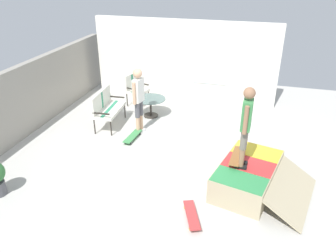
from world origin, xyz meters
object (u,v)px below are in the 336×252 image
Objects in this scene: skate_ramp at (249,176)px; skateboard_by_bench at (133,136)px; person_skater at (246,122)px; person_watching at (138,96)px; patio_bench at (106,105)px; patio_table at (151,104)px; patio_chair_near_house at (135,86)px; skateboard_on_ramp at (237,156)px; skateboard_spare at (192,215)px.

skate_ramp reaches higher than skateboard_by_bench.
person_watching is at bearing 57.14° from person_skater.
person_watching is at bearing -97.25° from patio_bench.
skate_ramp is 2.39× the size of patio_table.
skate_ramp is at bearing -112.80° from skateboard_by_bench.
person_watching reaches higher than skate_ramp.
patio_chair_near_house is 2.03m from person_watching.
patio_chair_near_house is 1.26× the size of skateboard_on_ramp.
patio_table is 0.50× the size of person_watching.
patio_bench is at bearing 45.15° from skateboard_spare.
patio_chair_near_house is 0.61× the size of person_skater.
person_skater is at bearing -115.62° from skateboard_by_bench.
skateboard_spare is at bearing -134.85° from patio_bench.
patio_bench is at bearing 65.23° from skate_ramp.
person_skater is 0.91m from skateboard_on_ramp.
skateboard_by_bench is (-1.52, 0.01, -0.32)m from patio_table.
patio_table reaches higher than skateboard_by_bench.
person_skater is at bearing -33.00° from skateboard_spare.
person_watching is 2.21× the size of skateboard_on_ramp.
person_skater reaches higher than patio_chair_near_house.
skateboard_on_ramp reaches higher than skateboard_by_bench.
patio_chair_near_house is 1.25× the size of skateboard_spare.
person_watching is 3.79m from skateboard_spare.
patio_bench is 4.18m from skateboard_on_ramp.
patio_chair_near_house reaches higher than skateboard_by_bench.
skateboard_on_ramp is at bearing 70.49° from skate_ramp.
patio_table is (-0.74, -0.79, -0.21)m from patio_chair_near_house.
person_watching is at bearing -155.66° from patio_chair_near_house.
patio_chair_near_house is 4.95m from skateboard_on_ramp.
patio_chair_near_house is at bearing 46.66° from patio_table.
patio_table is 1.11× the size of skateboard_on_ramp.
patio_chair_near_house reaches higher than skateboard_on_ramp.
person_watching is at bearing -178.53° from patio_table.
skate_ramp is 3.59m from person_watching.
skateboard_on_ramp is (-3.45, -3.56, 0.03)m from patio_chair_near_house.
person_skater is at bearing -122.86° from person_watching.
skateboard_by_bench is 3.07m from skateboard_on_ramp.
skateboard_by_bench and skateboard_spare have the same top height.
person_watching is at bearing 35.05° from skateboard_spare.
patio_chair_near_house is 1.13× the size of patio_table.
skateboard_spare is at bearing -144.95° from person_watching.
person_skater is at bearing -134.81° from patio_chair_near_house.
skateboard_by_bench is at bearing 64.38° from person_skater.
patio_bench is at bearing 59.64° from skateboard_by_bench.
skate_ramp is at bearing -119.95° from person_watching.
person_watching is 1.08× the size of person_skater.
patio_bench is 1.39m from patio_table.
patio_table is 1.10× the size of skateboard_by_bench.
patio_table is at bearing -133.34° from patio_chair_near_house.
patio_bench is 0.71× the size of person_watching.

